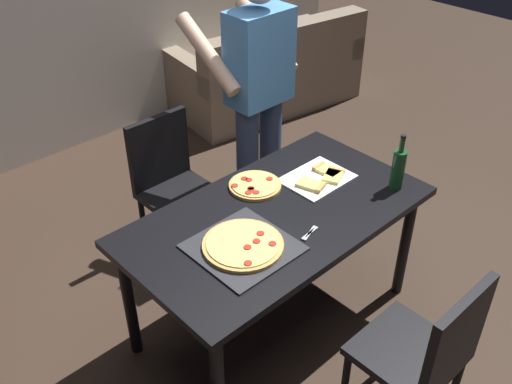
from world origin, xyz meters
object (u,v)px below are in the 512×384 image
Objects in this scene: person_serving_pizza at (258,93)px; couch at (269,75)px; chair_near_camera at (427,351)px; wine_bottle at (398,168)px; chair_far_side at (171,179)px; second_pizza_plain at (255,185)px; pepperoni_pizza_on_tray at (243,246)px; dining_table at (276,226)px; kitchen_scissors at (302,241)px.

couch is at bearing 43.43° from person_serving_pizza.
chair_near_camera is 1.76m from person_serving_pizza.
couch is at bearing 60.54° from wine_bottle.
chair_far_side is 0.50× the size of couch.
second_pizza_plain is (-0.54, 0.51, -0.11)m from wine_bottle.
person_serving_pizza is 0.98m from wine_bottle.
chair_far_side is 2.07× the size of pepperoni_pizza_on_tray.
dining_table is 1.72× the size of chair_near_camera.
dining_table is at bearing 72.96° from kitchen_scissors.
wine_bottle reaches higher than kitchen_scissors.
pepperoni_pizza_on_tray reaches higher than dining_table.
wine_bottle is (0.09, -0.97, -0.13)m from person_serving_pizza.
chair_far_side is at bearing 86.33° from kitchen_scissors.
dining_table is 5.55× the size of second_pizza_plain.
person_serving_pizza reaches higher than chair_far_side.
person_serving_pizza is at bearing 45.41° from second_pizza_plain.
person_serving_pizza is (0.52, 0.69, 0.33)m from dining_table.
dining_table is at bearing -133.58° from couch.
chair_near_camera is 1.83m from chair_far_side.
wine_bottle is 1.59× the size of kitchen_scissors.
chair_far_side is 2.85× the size of wine_bottle.
pepperoni_pizza_on_tray is 1.56× the size of second_pizza_plain.
person_serving_pizza reaches higher than pepperoni_pizza_on_tray.
dining_table is at bearing 156.16° from wine_bottle.
couch is 5.71× the size of wine_bottle.
chair_near_camera is at bearing -133.78° from wine_bottle.
wine_bottle is 0.75m from second_pizza_plain.
couch is (1.89, 2.90, -0.21)m from chair_near_camera.
dining_table is 2.77m from couch.
person_serving_pizza is at bearing 43.28° from pepperoni_pizza_on_tray.
person_serving_pizza is 0.68m from second_pizza_plain.
chair_near_camera is (-0.00, -0.91, -0.16)m from dining_table.
chair_far_side is at bearing 96.49° from second_pizza_plain.
chair_near_camera is 4.54× the size of kitchen_scissors.
chair_near_camera is at bearing -90.00° from dining_table.
wine_bottle is 0.70m from kitchen_scissors.
kitchen_scissors reaches higher than dining_table.
chair_near_camera is at bearing -123.10° from couch.
person_serving_pizza is at bearing 57.39° from kitchen_scissors.
chair_far_side is 0.72m from second_pizza_plain.
couch reaches higher than dining_table.
kitchen_scissors is at bearing 96.30° from chair_near_camera.
kitchen_scissors is (-0.07, -0.24, 0.09)m from dining_table.
person_serving_pizza reaches higher than second_pizza_plain.
chair_far_side reaches higher than second_pizza_plain.
dining_table is 0.27m from kitchen_scissors.
couch is at bearing 46.42° from dining_table.
second_pizza_plain is at bearing 136.48° from wine_bottle.
person_serving_pizza reaches higher than couch.
couch is (1.89, 1.99, -0.37)m from dining_table.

